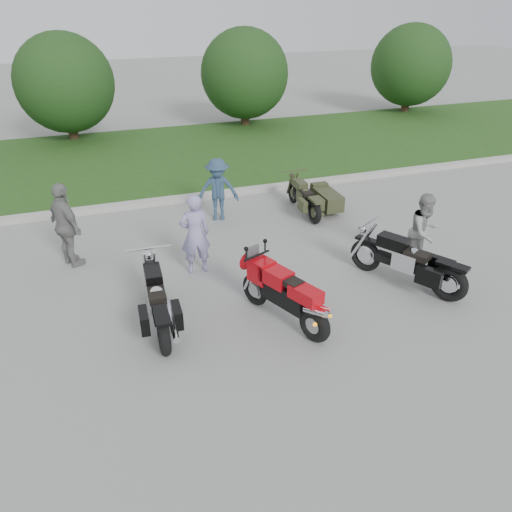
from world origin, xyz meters
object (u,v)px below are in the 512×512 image
object	(u,v)px
person_grey	(424,232)
sportbike_red	(285,294)
person_stripe	(195,234)
cruiser_right	(411,264)
person_denim	(218,190)
person_back	(66,226)
cruiser_sidecar	(318,199)
cruiser_left	(158,304)

from	to	relation	value
person_grey	sportbike_red	bearing A→B (deg)	-179.94
person_stripe	person_grey	xyz separation A→B (m)	(4.52, -1.37, -0.04)
cruiser_right	person_stripe	bearing A→B (deg)	123.05
person_denim	person_back	size ratio (longest dim) A/B	0.87
person_grey	person_back	distance (m)	7.42
person_grey	person_back	size ratio (longest dim) A/B	0.89
person_denim	cruiser_sidecar	bearing A→B (deg)	7.00
cruiser_right	person_denim	world-z (taller)	person_denim
person_back	person_grey	bearing A→B (deg)	-138.42
person_stripe	person_back	world-z (taller)	person_back
cruiser_left	cruiser_sidecar	bearing A→B (deg)	40.50
cruiser_left	cruiser_sidecar	size ratio (longest dim) A/B	1.16
sportbike_red	person_grey	size ratio (longest dim) A/B	1.23
person_grey	person_denim	distance (m)	5.10
sportbike_red	person_denim	bearing A→B (deg)	65.90
cruiser_left	person_denim	distance (m)	4.73
sportbike_red	cruiser_sidecar	distance (m)	5.12
sportbike_red	cruiser_right	distance (m)	2.82
sportbike_red	cruiser_sidecar	world-z (taller)	sportbike_red
sportbike_red	cruiser_right	world-z (taller)	sportbike_red
cruiser_right	person_stripe	distance (m)	4.33
cruiser_left	person_denim	xyz separation A→B (m)	(2.23, 4.16, 0.33)
sportbike_red	person_grey	bearing A→B (deg)	-7.70
sportbike_red	person_denim	world-z (taller)	person_denim
cruiser_sidecar	person_denim	size ratio (longest dim) A/B	1.28
cruiser_left	cruiser_sidecar	distance (m)	6.10
cruiser_sidecar	person_stripe	world-z (taller)	person_stripe
cruiser_left	person_grey	xyz separation A→B (m)	(5.59, 0.32, 0.35)
person_grey	person_stripe	bearing A→B (deg)	148.14
cruiser_left	person_denim	bearing A→B (deg)	64.55
cruiser_left	person_denim	world-z (taller)	person_denim
sportbike_red	person_grey	distance (m)	3.61
cruiser_left	person_grey	world-z (taller)	person_grey
sportbike_red	person_back	size ratio (longest dim) A/B	1.10
cruiser_left	person_denim	size ratio (longest dim) A/B	1.49
sportbike_red	cruiser_right	bearing A→B (deg)	-16.04
cruiser_left	person_stripe	world-z (taller)	person_stripe
sportbike_red	cruiser_right	xyz separation A→B (m)	(2.80, 0.33, -0.10)
sportbike_red	cruiser_left	xyz separation A→B (m)	(-2.11, 0.61, -0.12)
person_stripe	person_denim	size ratio (longest dim) A/B	1.07
cruiser_right	person_denim	size ratio (longest dim) A/B	1.40
sportbike_red	person_denim	xyz separation A→B (m)	(0.11, 4.77, 0.21)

